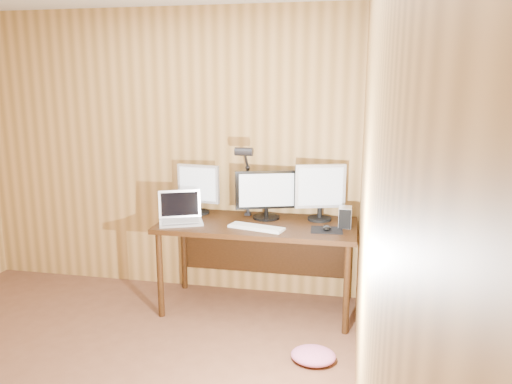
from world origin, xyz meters
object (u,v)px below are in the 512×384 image
(hard_drive, at_px, (345,217))
(desk_lamp, at_px, (246,171))
(desk, at_px, (259,235))
(speaker, at_px, (343,218))
(monitor_right, at_px, (320,190))
(keyboard, at_px, (256,227))
(monitor_center, at_px, (266,194))
(laptop, at_px, (180,214))
(mouse, at_px, (327,228))
(phone, at_px, (273,229))
(monitor_left, at_px, (198,188))

(hard_drive, distance_m, desk_lamp, 0.90)
(desk, height_order, speaker, speaker)
(monitor_right, relative_size, keyboard, 1.02)
(monitor_center, distance_m, laptop, 0.73)
(hard_drive, bearing_deg, keyboard, -163.50)
(speaker, bearing_deg, laptop, -173.33)
(desk, height_order, mouse, mouse)
(hard_drive, distance_m, phone, 0.59)
(speaker, bearing_deg, monitor_left, 174.06)
(desk, height_order, keyboard, keyboard)
(hard_drive, bearing_deg, desk, 177.67)
(monitor_right, distance_m, laptop, 1.17)
(keyboard, relative_size, speaker, 4.14)
(mouse, bearing_deg, speaker, 57.40)
(mouse, height_order, desk_lamp, desk_lamp)
(desk, bearing_deg, laptop, -166.18)
(desk, relative_size, laptop, 3.79)
(monitor_left, relative_size, phone, 3.75)
(monitor_left, relative_size, keyboard, 0.93)
(monitor_left, relative_size, speaker, 3.85)
(monitor_left, height_order, laptop, monitor_left)
(mouse, relative_size, hard_drive, 0.68)
(keyboard, distance_m, desk_lamp, 0.52)
(desk, height_order, hard_drive, hard_drive)
(monitor_center, relative_size, hard_drive, 3.19)
(phone, distance_m, desk_lamp, 0.58)
(monitor_center, bearing_deg, mouse, -43.48)
(monitor_center, bearing_deg, monitor_left, 157.59)
(monitor_left, relative_size, hard_drive, 2.71)
(monitor_left, height_order, hard_drive, monitor_left)
(monitor_center, distance_m, monitor_left, 0.61)
(monitor_center, relative_size, monitor_right, 1.08)
(laptop, height_order, mouse, laptop)
(mouse, xyz_separation_m, hard_drive, (0.14, 0.13, 0.06))
(monitor_left, bearing_deg, desk, -5.28)
(monitor_right, xyz_separation_m, phone, (-0.34, -0.36, -0.25))
(laptop, relative_size, keyboard, 0.91)
(desk, height_order, monitor_right, monitor_right)
(desk, relative_size, desk_lamp, 2.48)
(monitor_right, relative_size, speaker, 4.21)
(monitor_left, distance_m, laptop, 0.34)
(desk, bearing_deg, desk_lamp, 147.45)
(laptop, xyz_separation_m, mouse, (1.19, -0.02, -0.04))
(monitor_right, height_order, laptop, monitor_right)
(keyboard, distance_m, phone, 0.13)
(monitor_left, distance_m, hard_drive, 1.28)
(laptop, bearing_deg, keyboard, -29.30)
(desk, bearing_deg, hard_drive, -3.15)
(mouse, height_order, hard_drive, hard_drive)
(monitor_center, bearing_deg, keyboard, -112.14)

